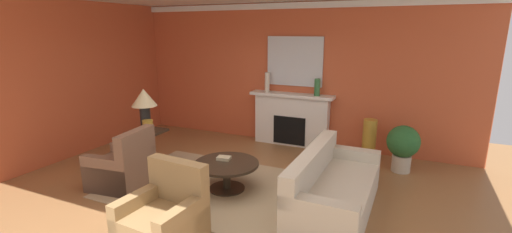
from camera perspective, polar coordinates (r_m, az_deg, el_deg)
name	(u,v)px	position (r m, az deg, el deg)	size (l,w,h in m)	color
ground_plane	(224,193)	(5.51, -5.23, -12.33)	(9.15, 9.15, 0.00)	olive
wall_fireplace	(288,75)	(7.62, 5.29, 6.83)	(7.64, 0.12, 3.00)	#C65633
wall_window	(68,80)	(7.65, -28.40, 5.26)	(0.12, 6.22, 3.00)	#C65633
crown_moulding	(288,6)	(7.50, 5.33, 17.59)	(7.64, 0.08, 0.12)	white
area_rug	(227,189)	(5.61, -4.75, -11.73)	(3.64, 2.27, 0.01)	tan
fireplace	(291,121)	(7.55, 5.78, -0.68)	(1.80, 0.35, 1.13)	white
mantel_mirror	(295,61)	(7.45, 6.33, 8.95)	(1.21, 0.04, 1.03)	silver
sofa	(333,191)	(4.98, 12.43, -11.78)	(0.92, 2.11, 0.85)	beige
armchair_near_window	(123,168)	(5.97, -20.92, -7.89)	(0.89, 0.89, 0.95)	brown
armchair_facing_fireplace	(164,220)	(4.31, -14.81, -16.11)	(0.86, 0.86, 0.95)	#9E7A4C
coffee_table	(227,169)	(5.48, -4.82, -8.62)	(1.00, 1.00, 0.45)	#2D2319
side_table	(148,147)	(6.57, -17.28, -4.74)	(0.56, 0.56, 0.70)	#2D2319
table_lamp	(144,102)	(6.37, -17.81, 2.32)	(0.44, 0.44, 0.75)	black
vase_tall_corner	(369,140)	(6.97, 18.00, -3.71)	(0.25, 0.25, 0.81)	#B7892D
vase_mantel_left	(267,82)	(7.54, 1.83, 5.62)	(0.10, 0.10, 0.42)	beige
vase_on_side_table	(148,127)	(6.27, -17.24, -1.63)	(0.18, 0.18, 0.24)	#B7892D
vase_mantel_right	(317,87)	(7.20, 9.97, 4.72)	(0.12, 0.12, 0.35)	#33703D
book_red_cover	(224,158)	(5.56, -5.29, -6.78)	(0.21, 0.15, 0.05)	tan
potted_plant	(403,145)	(6.62, 22.89, -4.26)	(0.56, 0.56, 0.83)	#BCB29E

